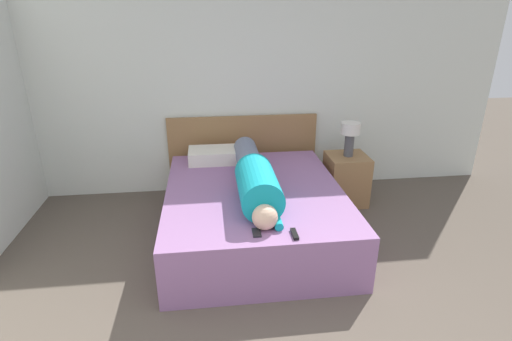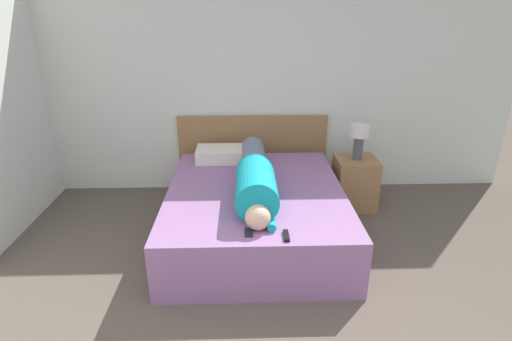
{
  "view_description": "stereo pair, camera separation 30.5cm",
  "coord_description": "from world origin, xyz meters",
  "px_view_note": "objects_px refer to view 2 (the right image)",
  "views": [
    {
      "loc": [
        -0.49,
        -1.29,
        2.13
      ],
      "look_at": [
        -0.09,
        2.03,
        0.77
      ],
      "focal_mm": 28.0,
      "sensor_mm": 36.0,
      "label": 1
    },
    {
      "loc": [
        -0.19,
        -1.31,
        2.13
      ],
      "look_at": [
        -0.09,
        2.03,
        0.77
      ],
      "focal_mm": 28.0,
      "sensor_mm": 36.0,
      "label": 2
    }
  ],
  "objects_px": {
    "nightstand": "(355,183)",
    "cell_phone": "(249,232)",
    "table_lamp": "(359,137)",
    "pillow_near_headboard": "(224,154)",
    "tv_remote": "(286,236)",
    "person_lying": "(255,177)",
    "bed": "(256,212)"
  },
  "relations": [
    {
      "from": "nightstand",
      "to": "person_lying",
      "type": "distance_m",
      "value": 1.4
    },
    {
      "from": "cell_phone",
      "to": "person_lying",
      "type": "bearing_deg",
      "value": 84.22
    },
    {
      "from": "table_lamp",
      "to": "pillow_near_headboard",
      "type": "distance_m",
      "value": 1.51
    },
    {
      "from": "table_lamp",
      "to": "tv_remote",
      "type": "xyz_separation_m",
      "value": [
        -0.94,
        -1.5,
        -0.31
      ]
    },
    {
      "from": "nightstand",
      "to": "tv_remote",
      "type": "height_order",
      "value": "nightstand"
    },
    {
      "from": "pillow_near_headboard",
      "to": "cell_phone",
      "type": "distance_m",
      "value": 1.63
    },
    {
      "from": "person_lying",
      "to": "tv_remote",
      "type": "xyz_separation_m",
      "value": [
        0.21,
        -0.8,
        -0.14
      ]
    },
    {
      "from": "tv_remote",
      "to": "cell_phone",
      "type": "height_order",
      "value": "tv_remote"
    },
    {
      "from": "table_lamp",
      "to": "cell_phone",
      "type": "distance_m",
      "value": 1.91
    },
    {
      "from": "table_lamp",
      "to": "tv_remote",
      "type": "bearing_deg",
      "value": -122.03
    },
    {
      "from": "bed",
      "to": "tv_remote",
      "type": "xyz_separation_m",
      "value": [
        0.21,
        -0.89,
        0.27
      ]
    },
    {
      "from": "bed",
      "to": "person_lying",
      "type": "relative_size",
      "value": 1.17
    },
    {
      "from": "person_lying",
      "to": "cell_phone",
      "type": "relative_size",
      "value": 13.3
    },
    {
      "from": "bed",
      "to": "person_lying",
      "type": "height_order",
      "value": "person_lying"
    },
    {
      "from": "nightstand",
      "to": "tv_remote",
      "type": "relative_size",
      "value": 3.85
    },
    {
      "from": "nightstand",
      "to": "table_lamp",
      "type": "distance_m",
      "value": 0.55
    },
    {
      "from": "bed",
      "to": "nightstand",
      "type": "xyz_separation_m",
      "value": [
        1.15,
        0.62,
        0.03
      ]
    },
    {
      "from": "pillow_near_headboard",
      "to": "tv_remote",
      "type": "distance_m",
      "value": 1.76
    },
    {
      "from": "person_lying",
      "to": "table_lamp",
      "type": "bearing_deg",
      "value": 31.44
    },
    {
      "from": "person_lying",
      "to": "bed",
      "type": "bearing_deg",
      "value": 87.47
    },
    {
      "from": "bed",
      "to": "person_lying",
      "type": "xyz_separation_m",
      "value": [
        -0.0,
        -0.09,
        0.41
      ]
    },
    {
      "from": "tv_remote",
      "to": "nightstand",
      "type": "bearing_deg",
      "value": 57.97
    },
    {
      "from": "table_lamp",
      "to": "person_lying",
      "type": "xyz_separation_m",
      "value": [
        -1.15,
        -0.7,
        -0.17
      ]
    },
    {
      "from": "nightstand",
      "to": "pillow_near_headboard",
      "type": "relative_size",
      "value": 0.93
    },
    {
      "from": "bed",
      "to": "person_lying",
      "type": "bearing_deg",
      "value": -92.53
    },
    {
      "from": "bed",
      "to": "cell_phone",
      "type": "distance_m",
      "value": 0.87
    },
    {
      "from": "bed",
      "to": "table_lamp",
      "type": "distance_m",
      "value": 1.43
    },
    {
      "from": "cell_phone",
      "to": "bed",
      "type": "bearing_deg",
      "value": 84.57
    },
    {
      "from": "nightstand",
      "to": "cell_phone",
      "type": "relative_size",
      "value": 4.44
    },
    {
      "from": "table_lamp",
      "to": "person_lying",
      "type": "relative_size",
      "value": 0.22
    },
    {
      "from": "nightstand",
      "to": "tv_remote",
      "type": "xyz_separation_m",
      "value": [
        -0.94,
        -1.5,
        0.24
      ]
    },
    {
      "from": "cell_phone",
      "to": "table_lamp",
      "type": "bearing_deg",
      "value": 49.55
    }
  ]
}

